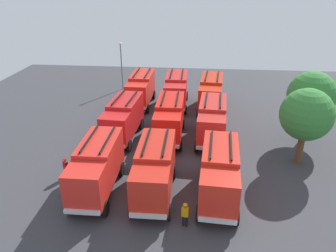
# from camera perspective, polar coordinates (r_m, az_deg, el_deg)

# --- Properties ---
(ground_plane) EXTENTS (54.72, 54.72, 0.00)m
(ground_plane) POSITION_cam_1_polar(r_m,az_deg,el_deg) (32.16, -0.00, -2.26)
(ground_plane) COLOR #38383D
(fire_truck_0) EXTENTS (7.25, 2.86, 3.88)m
(fire_truck_0) POSITION_cam_1_polar(r_m,az_deg,el_deg) (40.26, -4.77, 6.65)
(fire_truck_0) COLOR red
(fire_truck_0) RESTS_ON ground
(fire_truck_1) EXTENTS (7.34, 3.14, 3.88)m
(fire_truck_1) POSITION_cam_1_polar(r_m,az_deg,el_deg) (31.88, -7.87, 1.51)
(fire_truck_1) COLOR red
(fire_truck_1) RESTS_ON ground
(fire_truck_2) EXTENTS (7.21, 2.79, 3.88)m
(fire_truck_2) POSITION_cam_1_polar(r_m,az_deg,el_deg) (24.25, -12.40, -6.82)
(fire_truck_2) COLOR red
(fire_truck_2) RESTS_ON ground
(fire_truck_3) EXTENTS (7.23, 2.82, 3.88)m
(fire_truck_3) POSITION_cam_1_polar(r_m,az_deg,el_deg) (39.75, 1.46, 6.49)
(fire_truck_3) COLOR red
(fire_truck_3) RESTS_ON ground
(fire_truck_4) EXTENTS (7.20, 2.76, 3.88)m
(fire_truck_4) POSITION_cam_1_polar(r_m,az_deg,el_deg) (31.56, 0.26, 1.50)
(fire_truck_4) COLOR red
(fire_truck_4) RESTS_ON ground
(fire_truck_5) EXTENTS (7.22, 2.79, 3.88)m
(fire_truck_5) POSITION_cam_1_polar(r_m,az_deg,el_deg) (23.39, -2.35, -7.47)
(fire_truck_5) COLOR red
(fire_truck_5) RESTS_ON ground
(fire_truck_6) EXTENTS (7.38, 3.24, 3.88)m
(fire_truck_6) POSITION_cam_1_polar(r_m,az_deg,el_deg) (39.08, 7.54, 5.96)
(fire_truck_6) COLOR red
(fire_truck_6) RESTS_ON ground
(fire_truck_7) EXTENTS (7.35, 3.15, 3.88)m
(fire_truck_7) POSITION_cam_1_polar(r_m,az_deg,el_deg) (31.38, 7.72, 1.13)
(fire_truck_7) COLOR red
(fire_truck_7) RESTS_ON ground
(fire_truck_8) EXTENTS (7.34, 3.13, 3.88)m
(fire_truck_8) POSITION_cam_1_polar(r_m,az_deg,el_deg) (23.26, 9.01, -7.99)
(fire_truck_8) COLOR red
(fire_truck_8) RESTS_ON ground
(firefighter_0) EXTENTS (0.44, 0.48, 1.71)m
(firefighter_0) POSITION_cam_1_polar(r_m,az_deg,el_deg) (27.03, -17.46, -6.88)
(firefighter_0) COLOR black
(firefighter_0) RESTS_ON ground
(firefighter_1) EXTENTS (0.45, 0.48, 1.76)m
(firefighter_1) POSITION_cam_1_polar(r_m,az_deg,el_deg) (27.37, 8.54, -5.40)
(firefighter_1) COLOR black
(firefighter_1) RESTS_ON ground
(firefighter_2) EXTENTS (0.32, 0.46, 1.70)m
(firefighter_2) POSITION_cam_1_polar(r_m,az_deg,el_deg) (21.34, 3.01, -15.13)
(firefighter_2) COLOR black
(firefighter_2) RESTS_ON ground
(tree_0) EXTENTS (4.43, 4.43, 6.86)m
(tree_0) POSITION_cam_1_polar(r_m,az_deg,el_deg) (32.93, 23.83, 4.93)
(tree_0) COLOR brown
(tree_0) RESTS_ON ground
(tree_1) EXTENTS (4.28, 4.28, 6.63)m
(tree_1) POSITION_cam_1_polar(r_m,az_deg,el_deg) (28.50, 23.10, 1.81)
(tree_1) COLOR brown
(tree_1) RESTS_ON ground
(traffic_cone_0) EXTENTS (0.46, 0.46, 0.66)m
(traffic_cone_0) POSITION_cam_1_polar(r_m,az_deg,el_deg) (28.61, 8.53, -5.51)
(traffic_cone_0) COLOR #F2600C
(traffic_cone_0) RESTS_ON ground
(lamppost) EXTENTS (0.36, 0.36, 6.54)m
(lamppost) POSITION_cam_1_polar(r_m,az_deg,el_deg) (45.98, -8.17, 10.97)
(lamppost) COLOR slate
(lamppost) RESTS_ON ground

